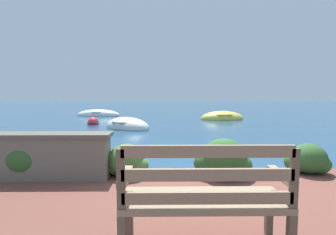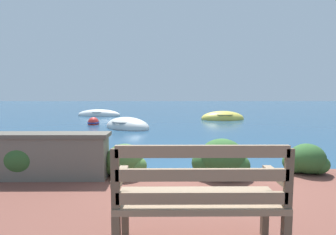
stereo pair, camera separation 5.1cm
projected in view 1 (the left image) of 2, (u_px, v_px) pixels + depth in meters
The scene contains 11 objects.
ground_plane at pixel (205, 182), 4.48m from camera, with size 80.00×80.00×0.00m.
park_bench at pixel (204, 196), 2.09m from camera, with size 1.35×0.48×0.93m.
stone_wall at pixel (49, 156), 3.94m from camera, with size 1.89×0.39×0.70m.
hedge_clump_far_left at pixel (28, 159), 4.06m from camera, with size 0.92×0.66×0.62m.
hedge_clump_left at pixel (126, 162), 4.10m from camera, with size 0.74×0.53×0.50m.
hedge_clump_centre at pixel (223, 160), 4.02m from camera, with size 0.88×0.63×0.60m.
hedge_clump_right at pixel (308, 160), 4.23m from camera, with size 0.71×0.51×0.48m.
rowboat_nearest at pixel (127, 127), 11.04m from camera, with size 2.53×2.37×0.83m.
rowboat_mid at pixel (222, 118), 14.55m from camera, with size 2.47×1.45×0.84m.
rowboat_far at pixel (98, 115), 16.77m from camera, with size 2.90×1.32×0.74m.
mooring_buoy at pixel (93, 123), 12.33m from camera, with size 0.56×0.56×0.51m.
Camera 1 is at (-0.69, -4.34, 1.53)m, focal length 28.00 mm.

